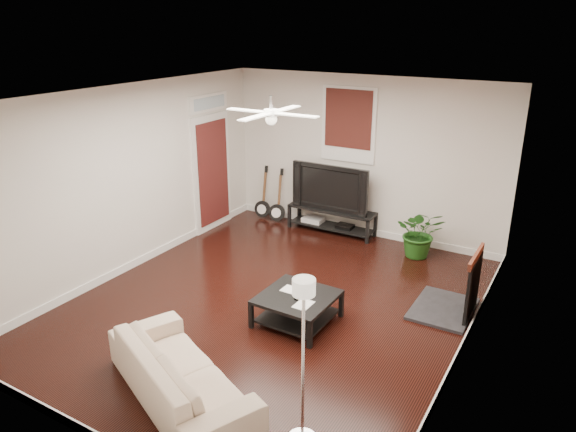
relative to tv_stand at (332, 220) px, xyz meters
The scene contains 14 objects.
room 3.06m from the tv_stand, 80.29° to the right, with size 5.01×6.01×2.81m.
brick_accent 3.65m from the tv_stand, 30.99° to the right, with size 0.02×2.20×2.80m, color brown.
fireplace 3.22m from the tv_stand, 33.63° to the right, with size 0.80×1.10×0.92m, color black.
window_back 1.74m from the tv_stand, 47.24° to the left, with size 1.00×0.06×1.30m, color #34160E.
door_left 2.40m from the tv_stand, 156.08° to the right, with size 0.08×1.00×2.50m, color white.
tv_stand is the anchor object (origin of this frame).
tv 0.64m from the tv_stand, 90.00° to the left, with size 1.44×0.19×0.83m, color black.
coffee_table 3.18m from the tv_stand, 71.94° to the right, with size 0.89×0.89×0.38m, color black.
sofa 4.95m from the tv_stand, 81.95° to the right, with size 2.05×0.80×0.60m, color #C9AD97.
floor_lamp 5.25m from the tv_stand, 66.95° to the right, with size 0.28×0.28×1.67m, color silver, non-canonical shape.
potted_plant 1.74m from the tv_stand, ahead, with size 0.75×0.65×0.83m, color #1D5117.
guitar_left 1.50m from the tv_stand, behind, with size 0.32×0.22×1.03m, color black, non-canonical shape.
guitar_right 1.16m from the tv_stand, behind, with size 0.32×0.22×1.03m, color black, non-canonical shape.
ceiling_fan 3.69m from the tv_stand, 80.29° to the right, with size 1.24×1.24×0.32m, color white, non-canonical shape.
Camera 1 is at (3.44, -5.48, 3.66)m, focal length 33.45 mm.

